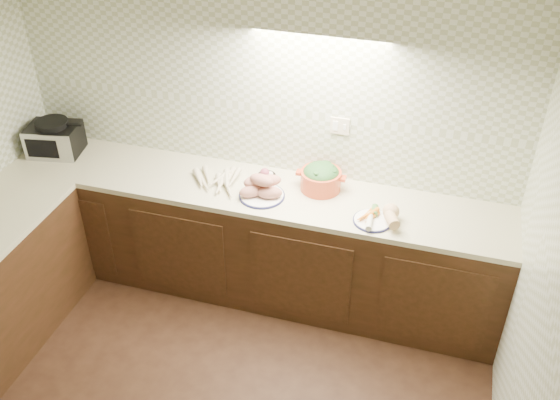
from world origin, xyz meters
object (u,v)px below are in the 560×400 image
(onion_bowl, at_px, (266,176))
(veg_plate, at_px, (381,215))
(parsnip_pile, at_px, (221,181))
(sweet_potato_plate, at_px, (262,188))
(toaster_oven, at_px, (54,138))
(dutch_oven, at_px, (321,177))

(onion_bowl, height_order, veg_plate, veg_plate)
(parsnip_pile, relative_size, veg_plate, 1.39)
(parsnip_pile, distance_m, sweet_potato_plate, 0.32)
(parsnip_pile, distance_m, onion_bowl, 0.32)
(toaster_oven, xyz_separation_m, veg_plate, (2.49, -0.16, -0.08))
(toaster_oven, relative_size, parsnip_pile, 0.94)
(sweet_potato_plate, distance_m, dutch_oven, 0.41)
(dutch_oven, distance_m, veg_plate, 0.52)
(toaster_oven, distance_m, sweet_potato_plate, 1.67)
(toaster_oven, xyz_separation_m, onion_bowl, (1.64, 0.08, -0.09))
(sweet_potato_plate, bearing_deg, toaster_oven, 176.15)
(veg_plate, bearing_deg, dutch_oven, 151.62)
(parsnip_pile, relative_size, sweet_potato_plate, 1.41)
(toaster_oven, relative_size, sweet_potato_plate, 1.32)
(toaster_oven, bearing_deg, dutch_oven, -7.89)
(toaster_oven, bearing_deg, veg_plate, -14.04)
(onion_bowl, xyz_separation_m, dutch_oven, (0.39, 0.01, 0.06))
(parsnip_pile, height_order, dutch_oven, dutch_oven)
(parsnip_pile, height_order, veg_plate, veg_plate)
(sweet_potato_plate, xyz_separation_m, onion_bowl, (-0.03, 0.19, -0.03))
(sweet_potato_plate, relative_size, dutch_oven, 0.90)
(toaster_oven, relative_size, veg_plate, 1.30)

